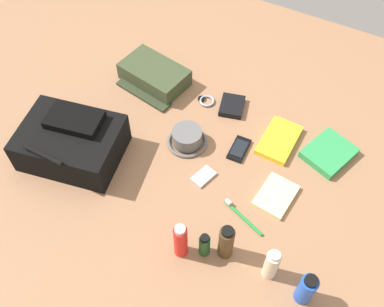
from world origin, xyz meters
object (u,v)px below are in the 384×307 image
bucket_hat (187,138)px  notepad (276,195)px  sunscreen_spray (181,241)px  paperback_novel (329,153)px  deodorant_spray (306,289)px  wristwatch (206,101)px  wallet (232,106)px  lotion_bottle (271,264)px  cologne_bottle (226,242)px  cell_phone (239,149)px  shampoo_bottle (204,245)px  travel_guidebook (279,140)px  toiletry_pouch (154,75)px  toothbrush (241,215)px  media_player (204,176)px

bucket_hat → notepad: 0.38m
sunscreen_spray → paperback_novel: 0.65m
deodorant_spray → wristwatch: size_ratio=1.97×
wallet → notepad: bearing=120.8°
lotion_bottle → sunscreen_spray: (0.27, 0.07, 0.01)m
cologne_bottle → sunscreen_spray: (0.12, 0.06, 0.00)m
cell_phone → notepad: 0.23m
lotion_bottle → paperback_novel: bearing=-92.3°
bucket_hat → shampoo_bottle: shampoo_bottle is taller
cologne_bottle → shampoo_bottle: cologne_bottle is taller
travel_guidebook → toiletry_pouch: bearing=-5.0°
toiletry_pouch → bucket_hat: 0.35m
cologne_bottle → bucket_hat: bearing=-46.1°
lotion_bottle → sunscreen_spray: sunscreen_spray is taller
notepad → deodorant_spray: bearing=130.0°
lotion_bottle → travel_guidebook: (0.16, -0.49, -0.06)m
bucket_hat → paperback_novel: bucket_hat is taller
shampoo_bottle → toiletry_pouch: bearing=-47.2°
shampoo_bottle → toothbrush: 0.18m
bucket_hat → paperback_novel: size_ratio=0.71×
travel_guidebook → media_player: bearing=57.3°
toothbrush → cell_phone: bearing=-64.1°
media_player → wristwatch: same height
shampoo_bottle → travel_guidebook: shampoo_bottle is taller
toiletry_pouch → cologne_bottle: bearing=137.3°
cologne_bottle → paperback_novel: cologne_bottle is taller
bucket_hat → cologne_bottle: bearing=133.9°
travel_guidebook → cell_phone: size_ratio=1.70×
toiletry_pouch → media_player: 0.51m
deodorant_spray → media_player: size_ratio=1.47×
cell_phone → notepad: (-0.19, 0.12, 0.00)m
cologne_bottle → media_player: 0.30m
toiletry_pouch → media_player: size_ratio=3.05×
cologne_bottle → lotion_bottle: bearing=-179.0°
toothbrush → toiletry_pouch: bearing=-34.8°
toiletry_pouch → toothbrush: size_ratio=1.77×
cologne_bottle → wristwatch: (0.35, -0.54, -0.07)m
sunscreen_spray → toothbrush: bearing=-119.3°
wristwatch → wallet: 0.11m
cell_phone → media_player: 0.18m
paperback_novel → notepad: paperback_novel is taller
cell_phone → wristwatch: 0.27m
paperback_novel → notepad: (0.10, 0.25, -0.00)m
bucket_hat → travel_guidebook: bucket_hat is taller
toiletry_pouch → cell_phone: size_ratio=2.56×
deodorant_spray → bucket_hat: bearing=-30.9°
deodorant_spray → wallet: bearing=-49.1°
wallet → travel_guidebook: bearing=147.4°
travel_guidebook → notepad: bearing=109.5°
cologne_bottle → travel_guidebook: (0.01, -0.49, -0.06)m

